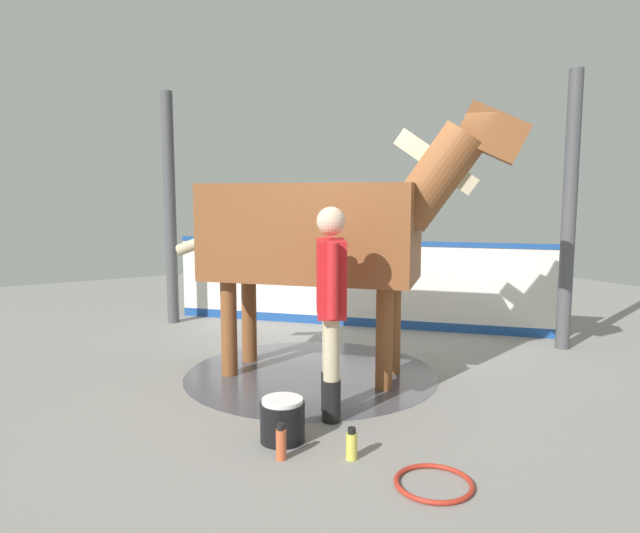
# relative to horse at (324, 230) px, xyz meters

# --- Properties ---
(ground_plane) EXTENTS (16.00, 16.00, 0.02)m
(ground_plane) POSITION_rel_horse_xyz_m (0.26, 0.00, -1.47)
(ground_plane) COLOR gray
(wet_patch) EXTENTS (2.54, 2.54, 0.00)m
(wet_patch) POSITION_rel_horse_xyz_m (-0.09, 0.10, -1.46)
(wet_patch) COLOR #4C4C54
(wet_patch) RESTS_ON ground
(barrier_wall) EXTENTS (3.69, 3.91, 1.19)m
(barrier_wall) POSITION_rel_horse_xyz_m (1.53, 1.62, -0.91)
(barrier_wall) COLOR white
(barrier_wall) RESTS_ON ground
(roof_post_near) EXTENTS (0.16, 0.16, 3.19)m
(roof_post_near) POSITION_rel_horse_xyz_m (2.93, -0.58, 0.14)
(roof_post_near) COLOR #4C4C51
(roof_post_near) RESTS_ON ground
(roof_post_far) EXTENTS (0.16, 0.16, 3.19)m
(roof_post_far) POSITION_rel_horse_xyz_m (-0.59, 3.16, 0.14)
(roof_post_far) COLOR #4C4C51
(roof_post_far) RESTS_ON ground
(horse) EXTENTS (2.53, 2.67, 2.61)m
(horse) POSITION_rel_horse_xyz_m (0.00, 0.00, 0.00)
(horse) COLOR brown
(horse) RESTS_ON ground
(handler) EXTENTS (0.43, 0.61, 1.70)m
(handler) POSITION_rel_horse_xyz_m (-0.52, -0.95, -0.47)
(handler) COLOR black
(handler) RESTS_ON ground
(wash_bucket) EXTENTS (0.33, 0.33, 0.32)m
(wash_bucket) POSITION_rel_horse_xyz_m (-1.07, -1.18, -1.30)
(wash_bucket) COLOR black
(wash_bucket) RESTS_ON ground
(bottle_shampoo) EXTENTS (0.08, 0.08, 0.22)m
(bottle_shampoo) POSITION_rel_horse_xyz_m (-0.81, -1.68, -1.35)
(bottle_shampoo) COLOR #D8CC4C
(bottle_shampoo) RESTS_ON ground
(bottle_spray) EXTENTS (0.07, 0.07, 0.26)m
(bottle_spray) POSITION_rel_horse_xyz_m (-1.22, -1.44, -1.34)
(bottle_spray) COLOR #CC5933
(bottle_spray) RESTS_ON ground
(hose_coil) EXTENTS (0.50, 0.50, 0.03)m
(hose_coil) POSITION_rel_horse_xyz_m (-0.57, -2.25, -1.44)
(hose_coil) COLOR #B72D1E
(hose_coil) RESTS_ON ground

